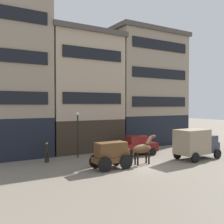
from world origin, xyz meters
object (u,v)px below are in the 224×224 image
sedan_dark (137,145)px  streetlamp_curbside (78,128)px  draft_horse (143,148)px  cargo_wagon (112,153)px  delivery_truck_near (196,143)px  pedestrian_officer (47,151)px

sedan_dark → streetlamp_curbside: size_ratio=0.93×
draft_horse → cargo_wagon: bearing=180.0°
delivery_truck_near → streetlamp_curbside: 10.55m
sedan_dark → cargo_wagon: bearing=-145.2°
pedestrian_officer → draft_horse: bearing=-35.5°
delivery_truck_near → sedan_dark: (-3.30, 4.22, -0.51)m
cargo_wagon → delivery_truck_near: bearing=-5.6°
draft_horse → sedan_dark: draft_horse is taller
draft_horse → sedan_dark: (1.95, 3.41, -0.36)m
pedestrian_officer → streetlamp_curbside: size_ratio=0.44×
delivery_truck_near → streetlamp_curbside: streetlamp_curbside is taller
cargo_wagon → delivery_truck_near: (8.20, -0.81, 0.28)m
sedan_dark → pedestrian_officer: 8.43m
cargo_wagon → streetlamp_curbside: 5.34m
sedan_dark → streetlamp_curbside: 5.88m
draft_horse → delivery_truck_near: delivery_truck_near is taller
pedestrian_officer → delivery_truck_near: bearing=-24.8°
draft_horse → sedan_dark: size_ratio=0.61×
draft_horse → delivery_truck_near: (5.25, -0.81, 0.15)m
cargo_wagon → pedestrian_officer: bearing=127.1°
delivery_truck_near → sedan_dark: 5.38m
draft_horse → delivery_truck_near: bearing=-8.8°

